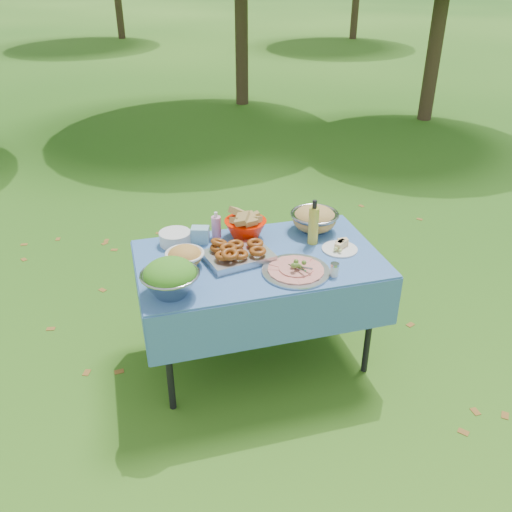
{
  "coord_description": "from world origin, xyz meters",
  "views": [
    {
      "loc": [
        -0.77,
        -2.74,
        2.37
      ],
      "look_at": [
        -0.02,
        0.0,
        0.77
      ],
      "focal_mm": 38.0,
      "sensor_mm": 36.0,
      "label": 1
    }
  ],
  "objects_px": {
    "bread_bowl": "(245,224)",
    "oil_bottle": "(314,222)",
    "charcuterie_platter": "(296,265)",
    "plate_stack": "(175,238)",
    "picnic_table": "(259,309)",
    "pasta_bowl_steel": "(314,218)",
    "salad_bowl": "(170,278)"
  },
  "relations": [
    {
      "from": "pasta_bowl_steel",
      "to": "salad_bowl",
      "type": "bearing_deg",
      "value": -152.82
    },
    {
      "from": "oil_bottle",
      "to": "picnic_table",
      "type": "bearing_deg",
      "value": -166.56
    },
    {
      "from": "plate_stack",
      "to": "charcuterie_platter",
      "type": "relative_size",
      "value": 0.51
    },
    {
      "from": "charcuterie_platter",
      "to": "oil_bottle",
      "type": "bearing_deg",
      "value": 54.88
    },
    {
      "from": "plate_stack",
      "to": "oil_bottle",
      "type": "relative_size",
      "value": 0.68
    },
    {
      "from": "charcuterie_platter",
      "to": "bread_bowl",
      "type": "bearing_deg",
      "value": 108.36
    },
    {
      "from": "picnic_table",
      "to": "bread_bowl",
      "type": "xyz_separation_m",
      "value": [
        -0.01,
        0.28,
        0.47
      ]
    },
    {
      "from": "picnic_table",
      "to": "oil_bottle",
      "type": "height_order",
      "value": "oil_bottle"
    },
    {
      "from": "oil_bottle",
      "to": "bread_bowl",
      "type": "bearing_deg",
      "value": 153.41
    },
    {
      "from": "pasta_bowl_steel",
      "to": "oil_bottle",
      "type": "xyz_separation_m",
      "value": [
        -0.07,
        -0.17,
        0.06
      ]
    },
    {
      "from": "picnic_table",
      "to": "salad_bowl",
      "type": "bearing_deg",
      "value": -155.37
    },
    {
      "from": "plate_stack",
      "to": "bread_bowl",
      "type": "height_order",
      "value": "bread_bowl"
    },
    {
      "from": "pasta_bowl_steel",
      "to": "bread_bowl",
      "type": "bearing_deg",
      "value": 177.34
    },
    {
      "from": "pasta_bowl_steel",
      "to": "oil_bottle",
      "type": "relative_size",
      "value": 1.07
    },
    {
      "from": "picnic_table",
      "to": "pasta_bowl_steel",
      "type": "xyz_separation_m",
      "value": [
        0.45,
        0.26,
        0.46
      ]
    },
    {
      "from": "bread_bowl",
      "to": "pasta_bowl_steel",
      "type": "bearing_deg",
      "value": -2.66
    },
    {
      "from": "plate_stack",
      "to": "pasta_bowl_steel",
      "type": "relative_size",
      "value": 0.64
    },
    {
      "from": "charcuterie_platter",
      "to": "oil_bottle",
      "type": "xyz_separation_m",
      "value": [
        0.22,
        0.31,
        0.1
      ]
    },
    {
      "from": "pasta_bowl_steel",
      "to": "oil_bottle",
      "type": "bearing_deg",
      "value": -113.22
    },
    {
      "from": "bread_bowl",
      "to": "pasta_bowl_steel",
      "type": "xyz_separation_m",
      "value": [
        0.46,
        -0.02,
        -0.01
      ]
    },
    {
      "from": "plate_stack",
      "to": "pasta_bowl_steel",
      "type": "distance_m",
      "value": 0.92
    },
    {
      "from": "bread_bowl",
      "to": "oil_bottle",
      "type": "relative_size",
      "value": 0.92
    },
    {
      "from": "salad_bowl",
      "to": "oil_bottle",
      "type": "height_order",
      "value": "oil_bottle"
    },
    {
      "from": "salad_bowl",
      "to": "oil_bottle",
      "type": "distance_m",
      "value": 1.01
    },
    {
      "from": "salad_bowl",
      "to": "pasta_bowl_steel",
      "type": "distance_m",
      "value": 1.14
    },
    {
      "from": "bread_bowl",
      "to": "oil_bottle",
      "type": "distance_m",
      "value": 0.44
    },
    {
      "from": "salad_bowl",
      "to": "plate_stack",
      "type": "xyz_separation_m",
      "value": [
        0.1,
        0.57,
        -0.06
      ]
    },
    {
      "from": "salad_bowl",
      "to": "bread_bowl",
      "type": "distance_m",
      "value": 0.78
    },
    {
      "from": "pasta_bowl_steel",
      "to": "oil_bottle",
      "type": "height_order",
      "value": "oil_bottle"
    },
    {
      "from": "plate_stack",
      "to": "picnic_table",
      "type": "bearing_deg",
      "value": -34.06
    },
    {
      "from": "plate_stack",
      "to": "bread_bowl",
      "type": "bearing_deg",
      "value": -3.43
    },
    {
      "from": "charcuterie_platter",
      "to": "oil_bottle",
      "type": "height_order",
      "value": "oil_bottle"
    }
  ]
}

